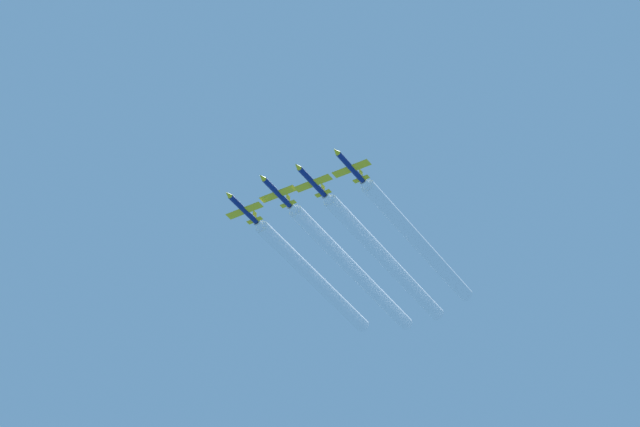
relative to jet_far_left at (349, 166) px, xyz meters
The scene contains 8 objects.
jet_far_left is the anchor object (origin of this frame).
jet_inner_left 9.08m from the jet_far_left, ahead, with size 8.27×12.05×2.90m.
jet_center 17.48m from the jet_far_left, ahead, with size 8.27×12.05×2.90m.
jet_inner_right 25.98m from the jet_far_left, ahead, with size 8.27×12.05×2.90m.
smoke_trail_far_left 29.05m from the jet_far_left, 90.00° to the right, with size 3.06×47.08×3.06m.
smoke_trail_inner_left 32.05m from the jet_far_left, 73.53° to the right, with size 3.06×50.54×3.06m.
smoke_trail_center 35.41m from the jet_far_left, 60.44° to the right, with size 3.06×51.16×3.06m.
smoke_trail_inner_right 38.32m from the jet_far_left, 47.31° to the right, with size 3.06×45.46×3.06m.
Camera 1 is at (-126.94, 200.60, 1.61)m, focal length 83.99 mm.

